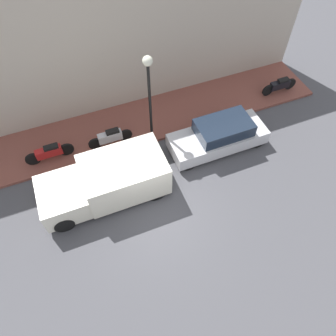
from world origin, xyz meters
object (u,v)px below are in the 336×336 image
delivery_van (106,182)px  scooter_silver (110,137)px  motorcycle_red (49,152)px  parked_car (219,136)px  motorcycle_black (280,85)px  streetlamp (149,83)px

delivery_van → scooter_silver: size_ratio=2.47×
scooter_silver → motorcycle_red: 2.66m
parked_car → motorcycle_black: (1.98, -4.45, -0.11)m
motorcycle_black → motorcycle_red: (-0.07, 11.56, 0.01)m
streetlamp → delivery_van: bearing=129.5°
parked_car → scooter_silver: size_ratio=2.17×
delivery_van → motorcycle_black: size_ratio=2.55×
parked_car → scooter_silver: parked_car is taller
scooter_silver → motorcycle_black: 8.91m
scooter_silver → streetlamp: bearing=-96.8°
parked_car → scooter_silver: 4.80m
delivery_van → scooter_silver: (2.44, -0.82, -0.31)m
motorcycle_black → motorcycle_red: size_ratio=0.93×
scooter_silver → streetlamp: 3.21m
parked_car → motorcycle_red: (1.91, 7.11, -0.10)m
delivery_van → scooter_silver: delivery_van is taller
delivery_van → motorcycle_red: bearing=35.5°
streetlamp → parked_car: bearing=-120.9°
scooter_silver → motorcycle_black: size_ratio=1.03×
motorcycle_black → motorcycle_red: bearing=90.4°
delivery_van → motorcycle_black: 10.09m
scooter_silver → parked_car: bearing=-111.8°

